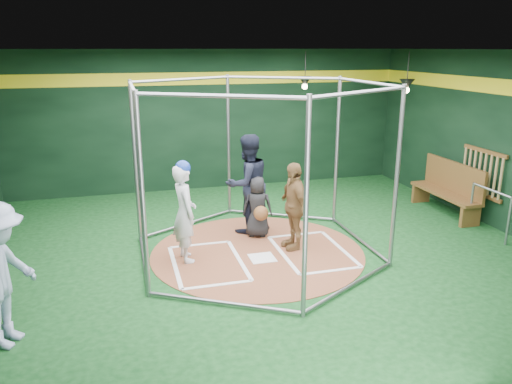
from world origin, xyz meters
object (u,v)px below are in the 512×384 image
object	(u,v)px
visitor_leopard	(293,206)
dugout_bench	(449,187)
umpire	(248,184)
batter_figure	(184,211)

from	to	relation	value
visitor_leopard	dugout_bench	bearing A→B (deg)	99.27
visitor_leopard	umpire	distance (m)	1.21
batter_figure	visitor_leopard	xyz separation A→B (m)	(1.95, 0.02, -0.08)
umpire	dugout_bench	distance (m)	4.55
batter_figure	umpire	size ratio (longest dim) A/B	0.90
umpire	dugout_bench	size ratio (longest dim) A/B	0.98
visitor_leopard	umpire	bearing A→B (deg)	-155.96
visitor_leopard	dugout_bench	xyz separation A→B (m)	(3.96, 0.98, -0.22)
batter_figure	visitor_leopard	size ratio (longest dim) A/B	1.10
visitor_leopard	dugout_bench	world-z (taller)	visitor_leopard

